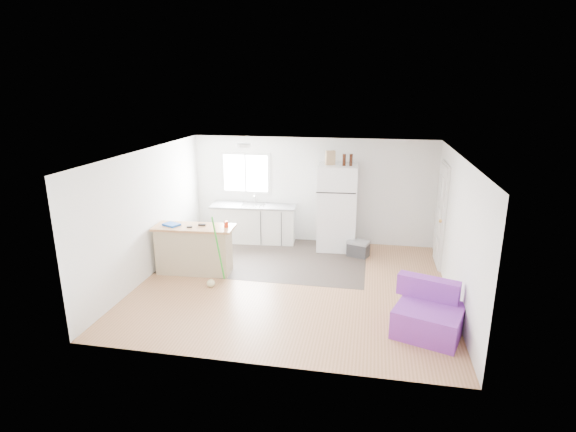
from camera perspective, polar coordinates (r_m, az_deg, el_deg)
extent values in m
cube|color=#A16A43|center=(8.32, 0.56, -8.71)|extent=(5.50, 5.00, 0.01)
cube|color=white|center=(7.62, 0.61, 7.91)|extent=(5.50, 5.00, 0.01)
cube|color=white|center=(10.27, 3.04, 3.25)|extent=(5.50, 0.01, 2.40)
cube|color=white|center=(5.60, -3.97, -8.12)|extent=(5.50, 0.01, 2.40)
cube|color=white|center=(8.78, -17.39, 0.26)|extent=(0.01, 5.00, 2.40)
cube|color=white|center=(7.91, 20.62, -1.78)|extent=(0.01, 5.00, 2.40)
cube|color=#382F2A|center=(9.58, -2.41, -5.23)|extent=(4.05, 2.50, 0.00)
cube|color=white|center=(10.51, -5.38, 5.44)|extent=(1.18, 0.04, 0.98)
cube|color=white|center=(10.49, -5.41, 5.42)|extent=(1.05, 0.01, 0.85)
cube|color=white|center=(10.48, -5.42, 5.42)|extent=(0.03, 0.02, 0.85)
cube|color=white|center=(9.42, 18.83, 0.02)|extent=(0.05, 0.82, 2.03)
cube|color=white|center=(9.42, 18.90, 0.05)|extent=(0.03, 0.92, 2.10)
sphere|color=gold|center=(9.11, 18.80, -0.60)|extent=(0.07, 0.07, 0.07)
cylinder|color=white|center=(9.06, -5.62, 8.90)|extent=(0.30, 0.30, 0.07)
cube|color=white|center=(10.44, -4.36, -1.02)|extent=(1.93, 0.71, 0.83)
cube|color=slate|center=(10.32, -4.41, 1.29)|extent=(1.99, 0.75, 0.04)
cube|color=silver|center=(10.29, -4.45, 1.25)|extent=(0.55, 0.44, 0.06)
cube|color=#C4B58D|center=(8.86, -11.83, -4.29)|extent=(1.42, 0.58, 0.90)
cube|color=tan|center=(8.70, -11.84, -1.41)|extent=(1.56, 0.67, 0.04)
cube|color=white|center=(9.88, 6.22, 1.10)|extent=(0.87, 0.82, 1.88)
cube|color=black|center=(9.40, 6.10, 2.92)|extent=(0.83, 0.06, 0.02)
cube|color=silver|center=(9.38, 4.11, 4.46)|extent=(0.03, 0.02, 0.34)
cube|color=silver|center=(9.58, 4.01, -0.38)|extent=(0.03, 0.02, 0.66)
cube|color=#303033|center=(9.69, 8.90, -4.26)|extent=(0.50, 0.41, 0.29)
cube|color=gray|center=(9.63, 8.95, -3.31)|extent=(0.52, 0.43, 0.06)
cube|color=purple|center=(7.02, 17.40, -12.54)|extent=(1.13, 1.10, 0.43)
cube|color=purple|center=(7.14, 17.38, -8.69)|extent=(0.93, 0.50, 0.32)
cube|color=silver|center=(8.84, -10.59, -6.58)|extent=(0.13, 0.10, 0.24)
cylinder|color=#1730A7|center=(8.78, -10.64, -5.73)|extent=(0.05, 0.05, 0.05)
cylinder|color=green|center=(8.16, -8.83, -4.16)|extent=(0.10, 0.35, 1.29)
sphere|color=beige|center=(8.33, -9.77, -8.42)|extent=(0.15, 0.15, 0.15)
cylinder|color=red|center=(8.51, -7.86, -1.04)|extent=(0.10, 0.10, 0.12)
cube|color=blue|center=(8.84, -14.58, -1.05)|extent=(0.36, 0.32, 0.04)
cube|color=black|center=(8.71, -10.89, -1.10)|extent=(0.14, 0.06, 0.03)
cube|color=black|center=(8.63, -12.40, -1.37)|extent=(0.11, 0.06, 0.03)
cube|color=tan|center=(9.64, 5.39, 7.37)|extent=(0.22, 0.17, 0.30)
cylinder|color=#341409|center=(9.56, 7.14, 7.09)|extent=(0.08, 0.08, 0.25)
cylinder|color=#341409|center=(9.59, 8.00, 7.08)|extent=(0.09, 0.09, 0.25)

